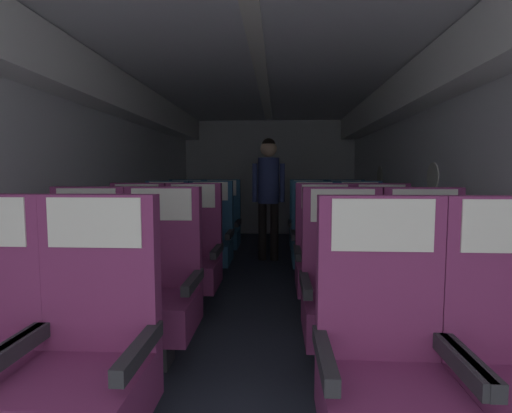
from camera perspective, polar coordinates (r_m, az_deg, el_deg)
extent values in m
cube|color=#2D3342|center=(3.84, 0.60, -12.85)|extent=(3.46, 7.84, 0.02)
cube|color=silver|center=(4.07, -23.03, 3.48)|extent=(0.08, 7.44, 2.17)
cube|color=silver|center=(3.93, 25.14, 3.36)|extent=(0.08, 7.44, 2.17)
cube|color=silver|center=(3.79, 0.63, 20.40)|extent=(3.34, 7.44, 0.06)
cube|color=silver|center=(7.39, 1.96, 4.36)|extent=(3.34, 0.06, 2.17)
cube|color=white|center=(4.07, -21.09, 15.81)|extent=(0.28, 7.14, 0.36)
cube|color=white|center=(3.94, 23.08, 16.10)|extent=(0.28, 7.14, 0.36)
cube|color=white|center=(3.78, 0.63, 19.82)|extent=(0.12, 6.69, 0.02)
cylinder|color=white|center=(3.91, 24.55, 4.02)|extent=(0.01, 0.26, 0.26)
cylinder|color=white|center=(5.69, 17.74, 4.39)|extent=(0.01, 0.26, 0.26)
cube|color=#28282D|center=(1.77, -32.01, -17.07)|extent=(0.05, 0.41, 0.06)
cube|color=#7A2D60|center=(1.73, -24.37, -24.43)|extent=(0.48, 0.49, 0.22)
cube|color=#7A2D60|center=(1.75, -21.78, -8.94)|extent=(0.48, 0.09, 0.64)
cube|color=#28282D|center=(1.56, -16.75, -19.52)|extent=(0.05, 0.41, 0.06)
cube|color=#28282D|center=(1.76, -31.52, -17.15)|extent=(0.05, 0.41, 0.06)
cube|color=silver|center=(1.67, -22.72, -2.21)|extent=(0.38, 0.01, 0.20)
cube|color=#7A2D60|center=(1.80, 32.64, -8.99)|extent=(0.48, 0.09, 0.64)
cube|color=#28282D|center=(1.60, 28.42, -19.31)|extent=(0.05, 0.41, 0.06)
cube|color=#7A2D60|center=(1.61, 19.00, -26.71)|extent=(0.48, 0.49, 0.22)
cube|color=#7A2D60|center=(1.62, 17.48, -9.87)|extent=(0.48, 0.09, 0.64)
cube|color=#28282D|center=(1.59, 27.63, -19.37)|extent=(0.05, 0.41, 0.06)
cube|color=#28282D|center=(1.48, 10.06, -20.89)|extent=(0.05, 0.41, 0.06)
cube|color=silver|center=(1.54, 18.13, -2.65)|extent=(0.38, 0.01, 0.20)
cube|color=#38383D|center=(2.73, -24.55, -18.24)|extent=(0.17, 0.18, 0.22)
cube|color=#7A2D60|center=(2.65, -24.73, -13.94)|extent=(0.48, 0.49, 0.22)
cube|color=#7A2D60|center=(2.73, -23.07, -4.06)|extent=(0.48, 0.09, 0.64)
cube|color=#28282D|center=(2.50, -20.20, -10.21)|extent=(0.05, 0.41, 0.06)
cube|color=#28282D|center=(2.71, -29.20, -9.36)|extent=(0.05, 0.41, 0.06)
cube|color=silver|center=(2.66, -23.68, 0.30)|extent=(0.38, 0.01, 0.20)
cube|color=#38383D|center=(2.57, -14.38, -19.48)|extent=(0.17, 0.18, 0.22)
cube|color=#7A2D60|center=(2.49, -14.49, -14.94)|extent=(0.48, 0.49, 0.22)
cube|color=#7A2D60|center=(2.56, -13.32, -4.35)|extent=(0.48, 0.09, 0.64)
cube|color=#28282D|center=(2.37, -9.23, -10.82)|extent=(0.05, 0.41, 0.06)
cube|color=#28282D|center=(2.50, -19.65, -10.17)|extent=(0.05, 0.41, 0.06)
cube|color=silver|center=(2.49, -13.74, 0.30)|extent=(0.38, 0.01, 0.20)
cube|color=#38383D|center=(2.60, 24.08, -19.42)|extent=(0.17, 0.18, 0.22)
cube|color=#7A2D60|center=(2.52, 24.26, -14.93)|extent=(0.48, 0.49, 0.22)
cube|color=#7A2D60|center=(2.60, 23.00, -4.49)|extent=(0.48, 0.09, 0.64)
cube|color=#28282D|center=(2.55, 29.29, -10.23)|extent=(0.05, 0.41, 0.06)
cube|color=#28282D|center=(2.39, 19.22, -10.88)|extent=(0.05, 0.41, 0.06)
cube|color=silver|center=(2.53, 23.53, 0.09)|extent=(0.38, 0.01, 0.20)
cube|color=#38383D|center=(2.48, 12.81, -20.40)|extent=(0.17, 0.18, 0.22)
cube|color=#7A2D60|center=(2.39, 12.91, -15.71)|extent=(0.48, 0.49, 0.22)
cube|color=#7A2D60|center=(2.47, 12.32, -4.68)|extent=(0.48, 0.09, 0.64)
cube|color=#28282D|center=(2.38, 18.54, -10.95)|extent=(0.05, 0.41, 0.06)
cube|color=#28282D|center=(2.30, 7.29, -11.25)|extent=(0.05, 0.41, 0.06)
cube|color=silver|center=(2.40, 12.60, 0.14)|extent=(0.38, 0.01, 0.20)
cube|color=#38383D|center=(3.50, -17.66, -12.80)|extent=(0.17, 0.18, 0.22)
cube|color=#7A2D60|center=(3.45, -17.75, -9.37)|extent=(0.48, 0.49, 0.22)
cube|color=#7A2D60|center=(3.55, -16.77, -1.85)|extent=(0.48, 0.09, 0.64)
cube|color=#28282D|center=(3.33, -14.15, -6.30)|extent=(0.05, 0.41, 0.06)
cube|color=#28282D|center=(3.49, -21.36, -5.97)|extent=(0.05, 0.41, 0.06)
cube|color=silver|center=(3.49, -17.13, 1.51)|extent=(0.38, 0.01, 0.20)
cube|color=#38383D|center=(3.38, -9.63, -13.29)|extent=(0.17, 0.18, 0.22)
cube|color=#7A2D60|center=(3.32, -9.68, -9.75)|extent=(0.48, 0.49, 0.22)
cube|color=#7A2D60|center=(3.43, -9.03, -1.94)|extent=(0.48, 0.09, 0.64)
cube|color=#28282D|center=(3.23, -5.76, -6.50)|extent=(0.05, 0.41, 0.06)
cube|color=#28282D|center=(3.33, -13.58, -6.26)|extent=(0.05, 0.41, 0.06)
cube|color=silver|center=(3.37, -9.25, 1.55)|extent=(0.38, 0.01, 0.20)
cube|color=#38383D|center=(3.40, 18.27, -13.35)|extent=(0.17, 0.18, 0.22)
cube|color=#7A2D60|center=(3.34, 18.38, -9.83)|extent=(0.48, 0.49, 0.22)
cube|color=#7A2D60|center=(3.46, 17.70, -2.07)|extent=(0.48, 0.09, 0.64)
cube|color=#28282D|center=(3.37, 22.25, -6.39)|extent=(0.05, 0.41, 0.06)
cube|color=#28282D|center=(3.25, 14.55, -6.59)|extent=(0.05, 0.41, 0.06)
cube|color=silver|center=(3.39, 18.00, 1.39)|extent=(0.38, 0.01, 0.20)
cube|color=#38383D|center=(3.30, 10.16, -13.78)|extent=(0.17, 0.18, 0.22)
cube|color=#7A2D60|center=(3.23, 10.22, -10.16)|extent=(0.48, 0.49, 0.22)
cube|color=#7A2D60|center=(3.35, 9.91, -2.12)|extent=(0.48, 0.09, 0.64)
cube|color=#28282D|center=(3.22, 14.33, -6.66)|extent=(0.05, 0.41, 0.06)
cube|color=#28282D|center=(3.17, 6.14, -6.74)|extent=(0.05, 0.41, 0.06)
cube|color=silver|center=(3.28, 10.07, 1.45)|extent=(0.38, 0.01, 0.20)
cube|color=#38383D|center=(4.32, -13.38, -9.30)|extent=(0.17, 0.18, 0.22)
cube|color=navy|center=(4.28, -13.43, -6.49)|extent=(0.48, 0.49, 0.22)
cube|color=navy|center=(4.40, -12.79, -0.49)|extent=(0.48, 0.09, 0.64)
cube|color=#28282D|center=(4.18, -10.48, -3.94)|extent=(0.05, 0.41, 0.06)
cube|color=#28282D|center=(4.31, -16.40, -3.79)|extent=(0.05, 0.41, 0.06)
cube|color=silver|center=(4.34, -13.02, 2.24)|extent=(0.38, 0.01, 0.20)
cube|color=#38383D|center=(4.21, -6.97, -9.60)|extent=(0.17, 0.18, 0.22)
cube|color=navy|center=(4.16, -7.01, -6.72)|extent=(0.48, 0.49, 0.22)
cube|color=navy|center=(4.29, -6.59, -0.54)|extent=(0.48, 0.09, 0.64)
cube|color=#28282D|center=(4.09, -3.88, -4.07)|extent=(0.05, 0.41, 0.06)
cube|color=#28282D|center=(4.17, -10.13, -3.96)|extent=(0.05, 0.41, 0.06)
cube|color=silver|center=(4.23, -6.73, 2.27)|extent=(0.38, 0.01, 0.20)
cube|color=#38383D|center=(4.23, 15.18, -9.66)|extent=(0.17, 0.18, 0.22)
cube|color=navy|center=(4.18, 15.24, -6.80)|extent=(0.48, 0.49, 0.22)
cube|color=navy|center=(4.31, 14.82, -0.64)|extent=(0.48, 0.09, 0.64)
cube|color=#28282D|center=(4.20, 18.36, -4.08)|extent=(0.05, 0.41, 0.06)
cube|color=#28282D|center=(4.10, 12.18, -4.14)|extent=(0.05, 0.41, 0.06)
cube|color=silver|center=(4.25, 15.01, 2.14)|extent=(0.38, 0.01, 0.20)
cube|color=#38383D|center=(4.16, 8.61, -9.79)|extent=(0.17, 0.18, 0.22)
cube|color=navy|center=(4.11, 8.65, -6.87)|extent=(0.48, 0.49, 0.22)
cube|color=navy|center=(4.24, 8.48, -0.62)|extent=(0.48, 0.09, 0.64)
cube|color=#28282D|center=(4.10, 11.88, -4.13)|extent=(0.05, 0.41, 0.06)
cube|color=#28282D|center=(4.06, 5.47, -4.15)|extent=(0.05, 0.41, 0.06)
cube|color=silver|center=(4.18, 8.57, 2.21)|extent=(0.38, 0.01, 0.20)
cube|color=#38383D|center=(5.17, -10.43, -6.90)|extent=(0.17, 0.18, 0.22)
cube|color=navy|center=(5.13, -10.46, -4.53)|extent=(0.48, 0.49, 0.22)
cube|color=navy|center=(5.27, -10.02, 0.44)|extent=(0.48, 0.09, 0.64)
cube|color=#28282D|center=(5.05, -7.98, -2.37)|extent=(0.05, 0.41, 0.06)
cube|color=#28282D|center=(5.16, -12.96, -2.30)|extent=(0.05, 0.41, 0.06)
cube|color=silver|center=(5.21, -10.18, 2.73)|extent=(0.38, 0.01, 0.20)
cube|color=#38383D|center=(5.08, -5.22, -7.05)|extent=(0.17, 0.18, 0.22)
cube|color=navy|center=(5.04, -5.24, -4.65)|extent=(0.48, 0.49, 0.22)
cube|color=navy|center=(5.18, -4.95, 0.42)|extent=(0.48, 0.09, 0.64)
cube|color=#28282D|center=(4.98, -2.66, -2.44)|extent=(0.05, 0.41, 0.06)
cube|color=#28282D|center=(5.05, -7.83, -2.38)|extent=(0.05, 0.41, 0.06)
cube|color=silver|center=(5.12, -5.05, 2.75)|extent=(0.38, 0.01, 0.20)
cube|color=#38383D|center=(5.09, 13.20, -7.13)|extent=(0.17, 0.18, 0.22)
cube|color=navy|center=(5.05, 13.25, -4.73)|extent=(0.48, 0.49, 0.22)
cube|color=navy|center=(5.19, 12.96, 0.32)|extent=(0.48, 0.09, 0.64)
cube|color=#28282D|center=(5.07, 15.84, -2.50)|extent=(0.05, 0.41, 0.06)
cube|color=#28282D|center=(4.99, 10.71, -2.51)|extent=(0.05, 0.41, 0.06)
cube|color=silver|center=(5.13, 13.10, 2.64)|extent=(0.38, 0.01, 0.20)
cube|color=#38383D|center=(5.05, 7.72, -7.15)|extent=(0.17, 0.18, 0.22)
cube|color=navy|center=(5.01, 7.75, -4.73)|extent=(0.48, 0.49, 0.22)
cube|color=navy|center=(5.15, 7.63, 0.37)|extent=(0.48, 0.09, 0.64)
cube|color=#28282D|center=(5.00, 10.39, -2.48)|extent=(0.05, 0.41, 0.06)
cube|color=#28282D|center=(4.96, 5.15, -2.48)|extent=(0.05, 0.41, 0.06)
cube|color=silver|center=(5.09, 7.70, 2.71)|extent=(0.38, 0.01, 0.20)
cylinder|color=black|center=(5.18, 0.95, -3.72)|extent=(0.11, 0.11, 0.76)
cylinder|color=black|center=(5.17, 2.72, -3.73)|extent=(0.11, 0.11, 0.76)
cylinder|color=navy|center=(5.12, 1.85, 3.84)|extent=(0.28, 0.28, 0.60)
cylinder|color=navy|center=(5.12, -0.16, 3.51)|extent=(0.07, 0.07, 0.51)
cylinder|color=navy|center=(5.12, 3.87, 3.49)|extent=(0.07, 0.07, 0.51)
sphere|color=tan|center=(5.13, 1.87, 8.51)|extent=(0.22, 0.22, 0.22)
sphere|color=black|center=(5.13, 1.87, 8.99)|extent=(0.18, 0.18, 0.18)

